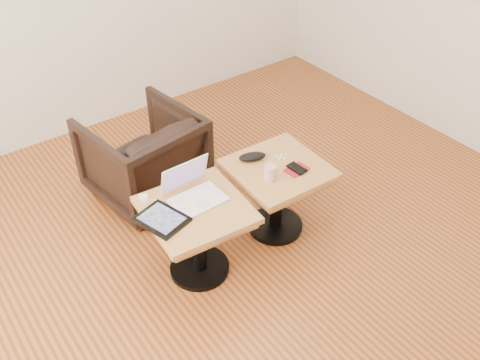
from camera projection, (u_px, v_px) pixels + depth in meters
room_shell at (264, 81)px, 2.25m from camera, size 4.52×4.52×2.71m
side_table_left at (197, 224)px, 2.99m from camera, size 0.59×0.59×0.49m
side_table_right at (278, 183)px, 3.28m from camera, size 0.56×0.56×0.49m
laptop at (194, 192)px, 2.95m from camera, size 0.30×0.26×0.21m
tablet at (162, 219)px, 2.82m from camera, size 0.27×0.30×0.02m
charging_adapter at (144, 198)px, 2.95m from camera, size 0.06×0.06×0.03m
glasses_case at (252, 157)px, 3.24m from camera, size 0.18×0.13×0.05m
striped_cup at (270, 173)px, 3.08m from camera, size 0.09×0.09×0.09m
earbuds_tangle at (281, 157)px, 3.27m from camera, size 0.08×0.06×0.02m
phone_on_sleeve at (297, 169)px, 3.17m from camera, size 0.14×0.13×0.02m
armchair at (144, 157)px, 3.60m from camera, size 0.76×0.77×0.63m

